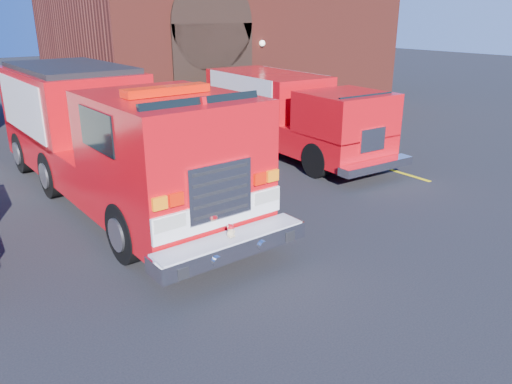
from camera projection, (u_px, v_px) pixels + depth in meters
ground at (222, 235)px, 10.46m from camera, size 100.00×100.00×0.00m
parking_stripe_near at (387, 169)px, 14.86m from camera, size 0.12×3.00×0.01m
parking_stripe_mid at (318, 148)px, 17.12m from camera, size 0.12×3.00×0.01m
parking_stripe_far at (265, 132)px, 19.39m from camera, size 0.12×3.00×0.01m
fire_station at (219, 15)px, 24.62m from camera, size 15.20×10.20×8.45m
fire_engine at (109, 135)px, 12.00m from camera, size 3.05×10.14×3.11m
secondary_truck at (289, 112)px, 16.21m from camera, size 2.72×7.73×2.47m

